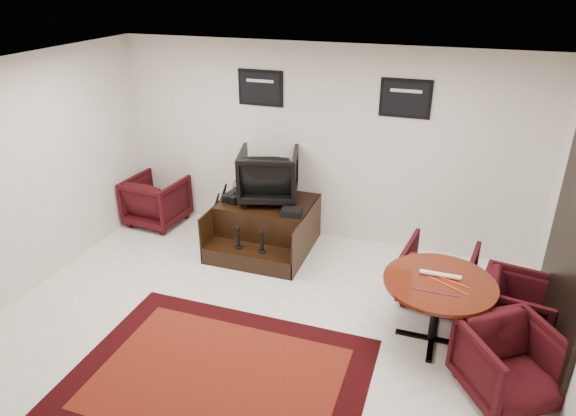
# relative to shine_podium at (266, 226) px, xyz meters

# --- Properties ---
(ground) EXTENTS (6.00, 6.00, 0.00)m
(ground) POSITION_rel_shine_podium_xyz_m (0.62, -1.88, -0.31)
(ground) COLOR white
(ground) RESTS_ON ground
(room_shell) EXTENTS (6.02, 5.02, 2.81)m
(room_shell) POSITION_rel_shine_podium_xyz_m (1.03, -1.76, 1.47)
(room_shell) COLOR silver
(room_shell) RESTS_ON ground
(area_rug) EXTENTS (2.87, 2.15, 0.01)m
(area_rug) POSITION_rel_shine_podium_xyz_m (0.51, -2.66, -0.31)
(area_rug) COLOR black
(area_rug) RESTS_ON ground
(shine_podium) EXTENTS (1.31, 1.35, 0.68)m
(shine_podium) POSITION_rel_shine_podium_xyz_m (0.00, 0.00, 0.00)
(shine_podium) COLOR black
(shine_podium) RESTS_ON ground
(shine_chair) EXTENTS (0.96, 0.92, 0.82)m
(shine_chair) POSITION_rel_shine_podium_xyz_m (0.00, 0.14, 0.77)
(shine_chair) COLOR black
(shine_chair) RESTS_ON shine_podium
(shoes_pair) EXTENTS (0.28, 0.33, 0.11)m
(shoes_pair) POSITION_rel_shine_podium_xyz_m (-0.45, -0.05, 0.42)
(shoes_pair) COLOR black
(shoes_pair) RESTS_ON shine_podium
(polish_kit) EXTENTS (0.28, 0.21, 0.09)m
(polish_kit) POSITION_rel_shine_podium_xyz_m (0.47, -0.26, 0.41)
(polish_kit) COLOR black
(polish_kit) RESTS_ON shine_podium
(umbrella_black) EXTENTS (0.31, 0.11, 0.82)m
(umbrella_black) POSITION_rel_shine_podium_xyz_m (-0.78, -0.13, 0.10)
(umbrella_black) COLOR black
(umbrella_black) RESTS_ON ground
(umbrella_hooked) EXTENTS (0.34, 0.13, 0.91)m
(umbrella_hooked) POSITION_rel_shine_podium_xyz_m (-0.75, 0.04, 0.14)
(umbrella_hooked) COLOR black
(umbrella_hooked) RESTS_ON ground
(armchair_side) EXTENTS (0.87, 0.82, 0.83)m
(armchair_side) POSITION_rel_shine_podium_xyz_m (-1.89, 0.15, 0.11)
(armchair_side) COLOR black
(armchair_side) RESTS_ON ground
(meeting_table) EXTENTS (1.15, 1.15, 0.75)m
(meeting_table) POSITION_rel_shine_podium_xyz_m (2.45, -1.38, 0.35)
(meeting_table) COLOR #430F09
(meeting_table) RESTS_ON ground
(table_chair_back) EXTENTS (0.88, 0.84, 0.81)m
(table_chair_back) POSITION_rel_shine_podium_xyz_m (2.42, -0.59, 0.09)
(table_chair_back) COLOR black
(table_chair_back) RESTS_ON ground
(table_chair_window) EXTENTS (0.81, 0.85, 0.76)m
(table_chair_window) POSITION_rel_shine_podium_xyz_m (3.27, -1.01, 0.07)
(table_chair_window) COLOR black
(table_chair_window) RESTS_ON ground
(table_chair_corner) EXTENTS (1.06, 1.05, 0.81)m
(table_chair_corner) POSITION_rel_shine_podium_xyz_m (3.16, -1.98, 0.09)
(table_chair_corner) COLOR black
(table_chair_corner) RESTS_ON ground
(paper_roll) EXTENTS (0.42, 0.05, 0.05)m
(paper_roll) POSITION_rel_shine_podium_xyz_m (2.45, -1.30, 0.47)
(paper_roll) COLOR white
(paper_roll) RESTS_ON meeting_table
(table_clutter) EXTENTS (0.56, 0.36, 0.01)m
(table_clutter) POSITION_rel_shine_podium_xyz_m (2.50, -1.45, 0.45)
(table_clutter) COLOR #F74D0D
(table_clutter) RESTS_ON meeting_table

